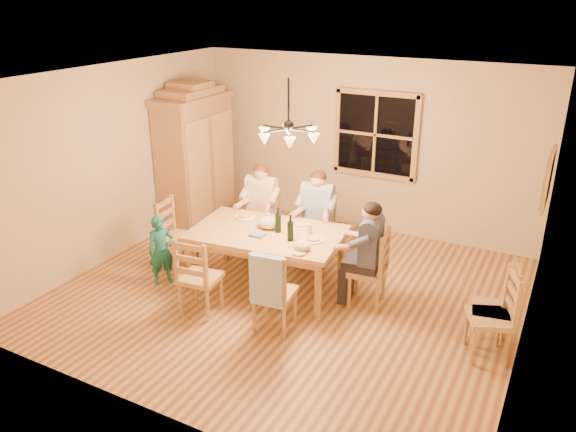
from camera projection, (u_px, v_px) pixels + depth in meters
The scene contains 33 objects.
floor at pixel (288, 293), 7.18m from camera, with size 5.50×5.50×0.00m, color brown.
ceiling at pixel (289, 78), 6.16m from camera, with size 5.50×5.00×0.02m, color white.
wall_back at pixel (363, 145), 8.72m from camera, with size 5.50×0.02×2.70m, color #C8B38D.
wall_left at pixel (115, 162), 7.86m from camera, with size 0.02×5.00×2.70m, color #C8B38D.
wall_right at pixel (537, 237), 5.48m from camera, with size 0.02×5.00×2.70m, color #C8B38D.
window at pixel (375, 135), 8.53m from camera, with size 1.30×0.06×1.30m.
painting at pixel (548, 179), 6.39m from camera, with size 0.06×0.78×0.64m.
chandelier at pixel (289, 133), 6.40m from camera, with size 0.77×0.68×0.71m.
armoire at pixel (196, 161), 8.98m from camera, with size 0.66×1.40×2.30m.
dining_table at pixel (267, 238), 7.13m from camera, with size 2.02×1.37×0.76m.
chair_far_left at pixel (262, 232), 8.20m from camera, with size 0.48×0.47×0.99m.
chair_far_right at pixel (317, 241), 7.91m from camera, with size 0.48×0.47×0.99m.
chair_near_left at pixel (201, 289), 6.65m from camera, with size 0.48×0.47×0.99m.
chair_near_right at pixel (275, 304), 6.33m from camera, with size 0.48×0.47×0.99m.
chair_end_left at pixel (179, 248), 7.71m from camera, with size 0.47×0.48×0.99m.
chair_end_right at pixel (367, 282), 6.82m from camera, with size 0.47×0.48×0.99m.
adult_woman at pixel (261, 198), 8.00m from camera, with size 0.42×0.46×0.87m.
adult_plaid_man at pixel (317, 206), 7.71m from camera, with size 0.42×0.46×0.87m.
adult_slate_man at pixel (369, 241), 6.62m from camera, with size 0.46×0.42×0.87m.
towel at pixel (268, 281), 6.02m from camera, with size 0.38×0.10×0.58m, color #9BB5D2.
wine_bottle_a at pixel (278, 220), 7.02m from camera, with size 0.08×0.08×0.33m, color black.
wine_bottle_b at pixel (290, 228), 6.78m from camera, with size 0.08×0.08×0.33m, color black.
plate_woman at pixel (245, 217), 7.53m from camera, with size 0.26×0.26×0.02m, color white.
plate_plaid at pixel (301, 226), 7.24m from camera, with size 0.26×0.26×0.02m, color white.
plate_slate at pixel (313, 240), 6.83m from camera, with size 0.26×0.26×0.02m, color white.
wine_glass_a at pixel (267, 218), 7.31m from camera, with size 0.06×0.06×0.14m, color silver.
wine_glass_b at pixel (309, 229), 6.99m from camera, with size 0.06×0.06×0.14m, color silver.
cap at pixel (302, 246), 6.56m from camera, with size 0.20×0.20×0.11m, color #C6BB84.
napkin at pixel (258, 235), 6.96m from camera, with size 0.18×0.14×0.03m, color teal.
cloth_bundle at pixel (269, 223), 7.16m from camera, with size 0.28×0.22×0.15m, color beige.
child at pixel (161, 250), 7.25m from camera, with size 0.34×0.22×0.94m, color #1A7670.
chair_spare_front at pixel (488, 330), 5.84m from camera, with size 0.56×0.57×0.99m.
chair_spare_back at pixel (491, 322), 5.99m from camera, with size 0.49×0.51×0.99m.
Camera 1 is at (2.92, -5.56, 3.60)m, focal length 35.00 mm.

